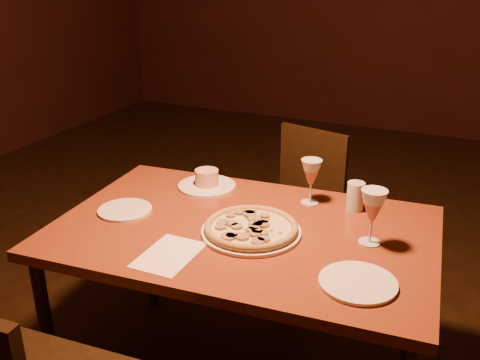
% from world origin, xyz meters
% --- Properties ---
extents(floor, '(7.00, 7.00, 0.00)m').
position_xyz_m(floor, '(0.00, 0.00, 0.00)').
color(floor, black).
rests_on(floor, ground).
extents(dining_table, '(1.34, 0.92, 0.69)m').
position_xyz_m(dining_table, '(-0.02, -0.23, 0.63)').
color(dining_table, maroon).
rests_on(dining_table, floor).
extents(chair_far, '(0.45, 0.45, 0.77)m').
position_xyz_m(chair_far, '(-0.08, 0.60, 0.44)').
color(chair_far, black).
rests_on(chair_far, floor).
extents(pizza_plate, '(0.33, 0.33, 0.04)m').
position_xyz_m(pizza_plate, '(0.03, -0.26, 0.71)').
color(pizza_plate, white).
rests_on(pizza_plate, dining_table).
extents(ramekin_saucer, '(0.23, 0.23, 0.07)m').
position_xyz_m(ramekin_saucer, '(-0.29, 0.03, 0.71)').
color(ramekin_saucer, white).
rests_on(ramekin_saucer, dining_table).
extents(wine_glass_far, '(0.08, 0.08, 0.17)m').
position_xyz_m(wine_glass_far, '(0.13, 0.05, 0.77)').
color(wine_glass_far, '#B4624B').
rests_on(wine_glass_far, dining_table).
extents(wine_glass_right, '(0.08, 0.08, 0.19)m').
position_xyz_m(wine_glass_right, '(0.40, -0.16, 0.78)').
color(wine_glass_right, '#B4624B').
rests_on(wine_glass_right, dining_table).
extents(water_tumbler, '(0.06, 0.06, 0.11)m').
position_xyz_m(water_tumbler, '(0.30, 0.07, 0.74)').
color(water_tumbler, silver).
rests_on(water_tumbler, dining_table).
extents(side_plate_left, '(0.19, 0.19, 0.01)m').
position_xyz_m(side_plate_left, '(-0.46, -0.29, 0.69)').
color(side_plate_left, white).
rests_on(side_plate_left, dining_table).
extents(side_plate_near, '(0.22, 0.22, 0.01)m').
position_xyz_m(side_plate_near, '(0.42, -0.42, 0.69)').
color(side_plate_near, white).
rests_on(side_plate_near, dining_table).
extents(menu_card, '(0.16, 0.23, 0.00)m').
position_xyz_m(menu_card, '(-0.15, -0.50, 0.69)').
color(menu_card, white).
rests_on(menu_card, dining_table).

